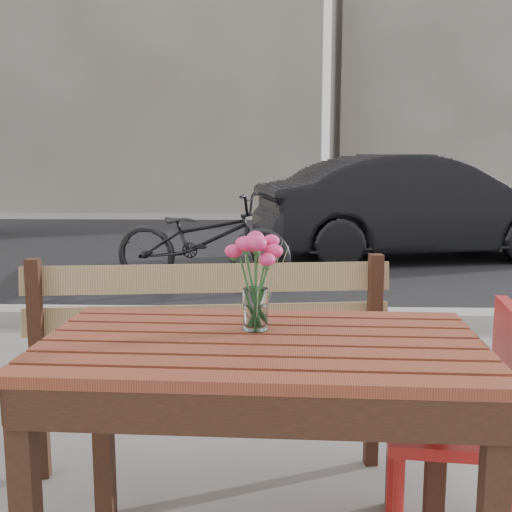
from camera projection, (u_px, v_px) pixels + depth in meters
The scene contains 8 objects.
street at pixel (274, 272), 6.93m from camera, with size 30.00×8.12×0.12m.
backdrop_buildings at pixel (283, 58), 15.58m from camera, with size 15.50×4.00×8.00m.
main_table at pixel (261, 382), 1.84m from camera, with size 1.28×0.78×0.77m.
main_bench at pixel (209, 346), 2.49m from camera, with size 1.51×0.60×0.92m.
red_chair at pixel (474, 412), 2.05m from camera, with size 0.45×0.45×0.82m.
main_vase at pixel (255, 269), 1.89m from camera, with size 0.16×0.16×0.30m.
parked_car at pixel (417, 207), 7.94m from camera, with size 1.37×3.93×1.29m, color black.
bicycle at pixel (202, 240), 6.26m from camera, with size 0.62×1.77×0.93m, color black.
Camera 1 is at (0.03, -1.76, 1.29)m, focal length 45.00 mm.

